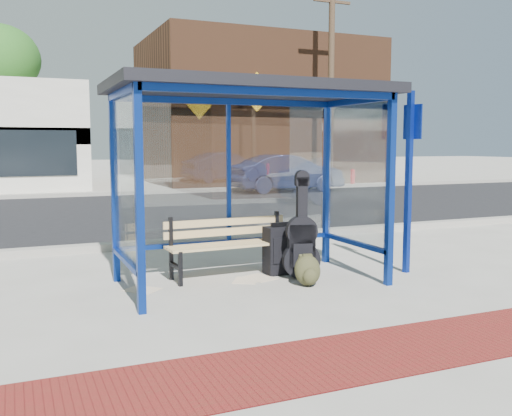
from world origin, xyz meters
name	(u,v)px	position (x,y,z in m)	size (l,w,h in m)	color
ground	(250,283)	(0.00, 0.00, 0.00)	(120.00, 120.00, 0.00)	#B2ADA0
brick_paver_strip	(373,353)	(0.00, -2.60, 0.01)	(60.00, 1.00, 0.01)	maroon
curb_near	(185,242)	(0.00, 2.90, 0.06)	(60.00, 0.25, 0.12)	gray
street_asphalt	(129,212)	(0.00, 8.00, 0.00)	(60.00, 10.00, 0.00)	black
curb_far	(100,194)	(0.00, 13.10, 0.06)	(60.00, 0.25, 0.12)	gray
far_sidewalk	(92,191)	(0.00, 15.00, 0.00)	(60.00, 4.00, 0.01)	#B2ADA0
bus_shelter	(248,114)	(0.00, 0.07, 2.07)	(3.30, 1.80, 2.42)	navy
storefront_brown	(256,112)	(8.00, 18.49, 3.20)	(10.00, 7.08, 6.40)	#59331E
tree_right	(306,76)	(12.50, 22.00, 5.45)	(3.60, 3.60, 7.03)	#4C3826
utility_pole_east	(331,83)	(9.00, 13.40, 4.11)	(1.60, 0.24, 8.00)	#4C3826
bench	(230,242)	(-0.10, 0.46, 0.45)	(1.70, 0.48, 0.80)	black
guitar_bag	(301,242)	(0.69, -0.03, 0.47)	(0.49, 0.24, 1.30)	black
suitcase	(280,250)	(0.55, 0.32, 0.32)	(0.40, 0.28, 0.69)	black
backpack	(308,271)	(0.58, -0.40, 0.18)	(0.36, 0.34, 0.38)	#32321C
sign_post	(409,172)	(2.15, -0.26, 1.35)	(0.12, 0.30, 2.39)	navy
newspaper_a	(142,290)	(-1.30, 0.19, 0.00)	(0.38, 0.30, 0.01)	white
newspaper_b	(246,280)	(-0.01, 0.13, 0.00)	(0.37, 0.29, 0.01)	white
newspaper_c	(259,278)	(0.20, 0.19, 0.00)	(0.40, 0.32, 0.01)	white
parked_car	(287,173)	(6.46, 12.12, 0.67)	(1.42, 4.07, 1.34)	#171F42
fire_hydrant	(353,176)	(10.56, 14.14, 0.37)	(0.31, 0.20, 0.68)	red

